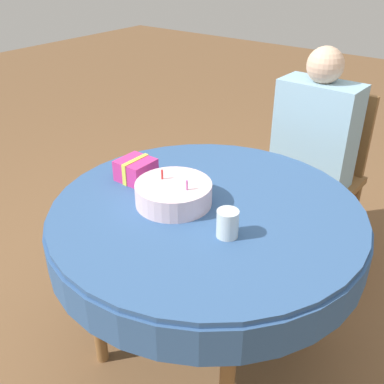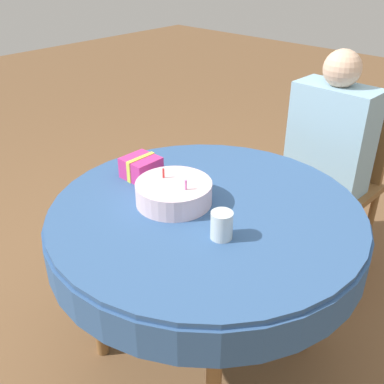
{
  "view_description": "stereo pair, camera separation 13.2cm",
  "coord_description": "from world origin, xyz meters",
  "views": [
    {
      "loc": [
        0.8,
        -1.13,
        1.57
      ],
      "look_at": [
        -0.06,
        -0.02,
        0.78
      ],
      "focal_mm": 42.0,
      "sensor_mm": 36.0,
      "label": 1
    },
    {
      "loc": [
        0.9,
        -1.05,
        1.57
      ],
      "look_at": [
        -0.06,
        -0.02,
        0.78
      ],
      "focal_mm": 42.0,
      "sensor_mm": 36.0,
      "label": 2
    }
  ],
  "objects": [
    {
      "name": "gift_box",
      "position": [
        -0.35,
        -0.0,
        0.77
      ],
      "size": [
        0.13,
        0.13,
        0.09
      ],
      "color": "#D13384",
      "rests_on": "dining_table"
    },
    {
      "name": "person",
      "position": [
        0.02,
        0.87,
        0.69
      ],
      "size": [
        0.39,
        0.3,
        1.15
      ],
      "rotation": [
        0.0,
        0.0,
        -0.03
      ],
      "color": "#DBB293",
      "rests_on": "ground_plane"
    },
    {
      "name": "chair",
      "position": [
        0.02,
        0.97,
        0.5
      ],
      "size": [
        0.47,
        0.47,
        0.9
      ],
      "rotation": [
        0.0,
        0.0,
        -0.03
      ],
      "color": "brown",
      "rests_on": "ground_plane"
    },
    {
      "name": "birthday_cake",
      "position": [
        -0.11,
        -0.05,
        0.77
      ],
      "size": [
        0.28,
        0.28,
        0.12
      ],
      "color": "silver",
      "rests_on": "dining_table"
    },
    {
      "name": "drinking_glass",
      "position": [
        0.16,
        -0.11,
        0.77
      ],
      "size": [
        0.07,
        0.07,
        0.09
      ],
      "color": "silver",
      "rests_on": "dining_table"
    },
    {
      "name": "ground_plane",
      "position": [
        0.0,
        0.0,
        0.0
      ],
      "size": [
        12.0,
        12.0,
        0.0
      ],
      "primitive_type": "plane",
      "color": "brown"
    },
    {
      "name": "dining_table",
      "position": [
        0.0,
        0.0,
        0.64
      ],
      "size": [
        1.15,
        1.15,
        0.73
      ],
      "color": "#335689",
      "rests_on": "ground_plane"
    }
  ]
}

